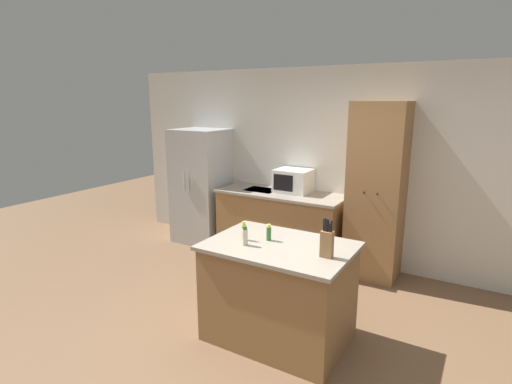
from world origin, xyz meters
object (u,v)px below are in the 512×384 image
at_px(microwave, 293,181).
at_px(knife_block, 327,243).
at_px(pantry_cabinet, 376,192).
at_px(spice_bottle_amber_oil, 244,231).
at_px(spice_bottle_short_red, 269,233).
at_px(spice_bottle_tall_dark, 245,236).
at_px(refrigerator, 201,186).

relative_size(microwave, knife_block, 1.43).
xyz_separation_m(pantry_cabinet, knife_block, (0.09, -1.88, -0.03)).
height_order(pantry_cabinet, knife_block, pantry_cabinet).
relative_size(pantry_cabinet, knife_block, 6.54).
bearing_deg(knife_block, spice_bottle_amber_oil, 179.47).
relative_size(spice_bottle_short_red, spice_bottle_amber_oil, 0.87).
bearing_deg(pantry_cabinet, spice_bottle_amber_oil, -110.91).
bearing_deg(microwave, spice_bottle_tall_dark, -76.10).
height_order(refrigerator, pantry_cabinet, pantry_cabinet).
bearing_deg(spice_bottle_amber_oil, spice_bottle_tall_dark, -53.70).
distance_m(pantry_cabinet, spice_bottle_short_red, 1.84).
bearing_deg(refrigerator, spice_bottle_short_red, -38.65).
bearing_deg(knife_block, spice_bottle_tall_dark, -171.82).
bearing_deg(spice_bottle_short_red, spice_bottle_tall_dark, -119.16).
xyz_separation_m(microwave, spice_bottle_amber_oil, (0.42, -1.92, -0.09)).
distance_m(refrigerator, spice_bottle_amber_oil, 2.65).
distance_m(microwave, knife_block, 2.28).
xyz_separation_m(pantry_cabinet, microwave, (-1.14, 0.05, 0.01)).
height_order(knife_block, spice_bottle_short_red, knife_block).
xyz_separation_m(spice_bottle_tall_dark, spice_bottle_amber_oil, (-0.08, 0.11, 0.00)).
height_order(microwave, spice_bottle_tall_dark, microwave).
height_order(microwave, spice_bottle_short_red, microwave).
distance_m(refrigerator, microwave, 1.53).
bearing_deg(refrigerator, knife_block, -33.62).
xyz_separation_m(spice_bottle_tall_dark, spice_bottle_short_red, (0.12, 0.22, -0.01)).
height_order(pantry_cabinet, spice_bottle_short_red, pantry_cabinet).
xyz_separation_m(refrigerator, spice_bottle_amber_oil, (1.93, -1.81, 0.13)).
relative_size(spice_bottle_tall_dark, spice_bottle_short_red, 1.14).
xyz_separation_m(refrigerator, spice_bottle_short_red, (2.13, -1.70, 0.12)).
distance_m(microwave, spice_bottle_amber_oil, 1.97).
bearing_deg(pantry_cabinet, refrigerator, -178.63).
bearing_deg(spice_bottle_tall_dark, refrigerator, 136.34).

